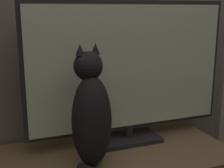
{
  "coord_description": "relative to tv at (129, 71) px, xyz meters",
  "views": [
    {
      "loc": [
        -0.45,
        -0.29,
        1.16
      ],
      "look_at": [
        0.02,
        0.93,
        0.84
      ],
      "focal_mm": 50.0,
      "sensor_mm": 36.0,
      "label": 1
    }
  ],
  "objects": [
    {
      "name": "tv",
      "position": [
        0.0,
        0.0,
        0.0
      ],
      "size": [
        0.99,
        0.18,
        0.67
      ],
      "color": "black",
      "rests_on": "tv_stand"
    },
    {
      "name": "cat",
      "position": [
        -0.24,
        -0.17,
        -0.13
      ],
      "size": [
        0.18,
        0.3,
        0.5
      ],
      "rotation": [
        0.0,
        0.0,
        0.09
      ],
      "color": "black",
      "rests_on": "tv_stand"
    }
  ]
}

